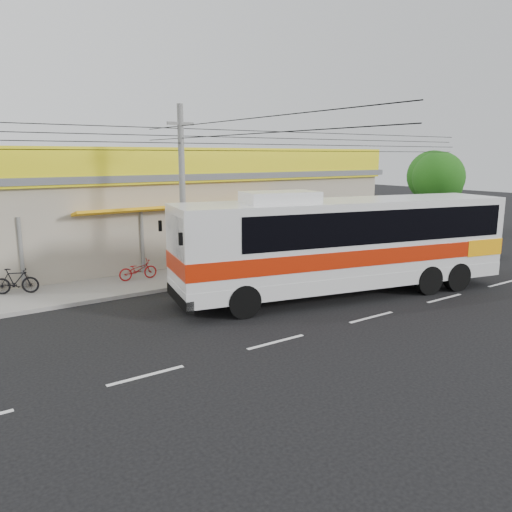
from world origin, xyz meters
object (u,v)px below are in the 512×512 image
Objects in this scene: white_car at (453,245)px; tree_far at (434,178)px; motorbike_red at (138,270)px; tree_near at (440,179)px; coach_bus at (349,239)px; motorbike_dark at (16,281)px; utility_pole at (181,138)px.

tree_far is (6.01, 5.87, 3.20)m from white_car.
white_car is (16.01, -4.21, 0.07)m from motorbike_red.
tree_near reaches higher than motorbike_red.
tree_near reaches higher than coach_bus.
tree_far is at bearing -65.44° from motorbike_dark.
white_car is at bearing -101.27° from motorbike_red.
tree_near is (26.00, 0.19, 3.15)m from motorbike_dark.
motorbike_dark is at bearing 100.15° from white_car.
white_car is at bearing -135.71° from tree_far.
tree_near is at bearing 8.02° from utility_pole.
coach_bus is 10.19m from white_car.
tree_near is (21.33, 0.69, 3.22)m from motorbike_red.
utility_pole is 5.98× the size of tree_far.
motorbike_dark is 0.05× the size of utility_pole.
white_car is at bearing -80.75° from motorbike_dark.
utility_pole is at bearing -171.98° from tree_near.
white_car reaches higher than motorbike_red.
utility_pole is at bearing 105.12° from white_car.
motorbike_dark is at bearing -179.59° from tree_near.
tree_near is at bearing -125.78° from tree_far.
white_car is 0.83× the size of tree_near.
tree_far is (22.02, 1.65, 3.27)m from motorbike_red.
motorbike_dark is 0.29× the size of tree_far.
motorbike_red is 16.55m from white_car.
coach_bus is 2.41× the size of tree_near.
motorbike_dark is 8.32m from utility_pole.
tree_near is (15.18, 6.97, 1.62)m from coach_bus.
white_car is (9.86, 2.07, -1.54)m from coach_bus.
coach_bus is 8.17× the size of motorbike_dark.
tree_near is at bearing -67.49° from motorbike_dark.
motorbike_red is 4.70m from motorbike_dark.
white_car is 7.89m from tree_near.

